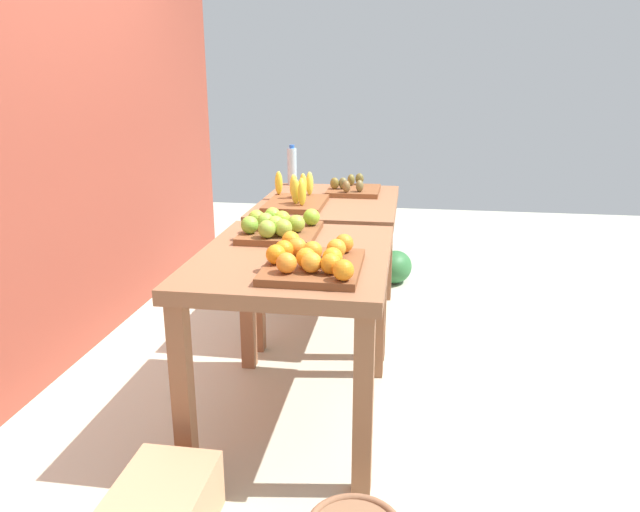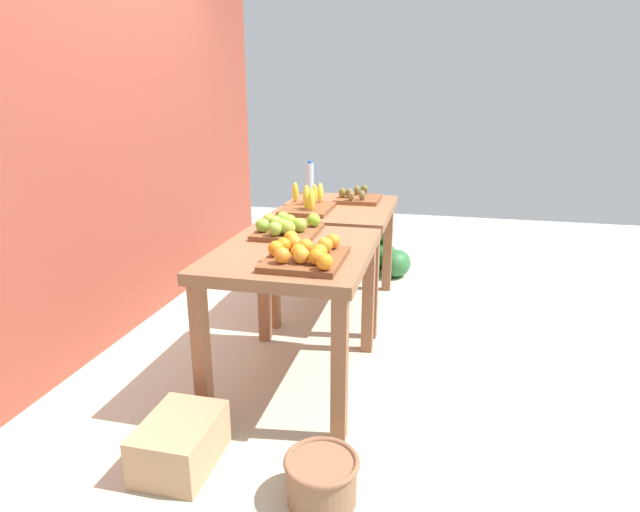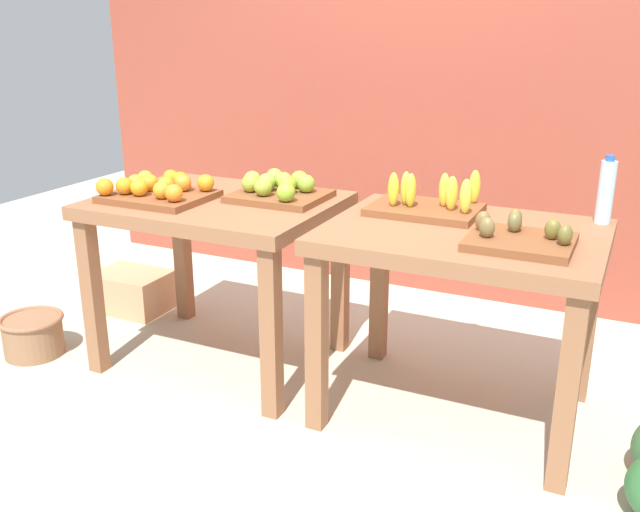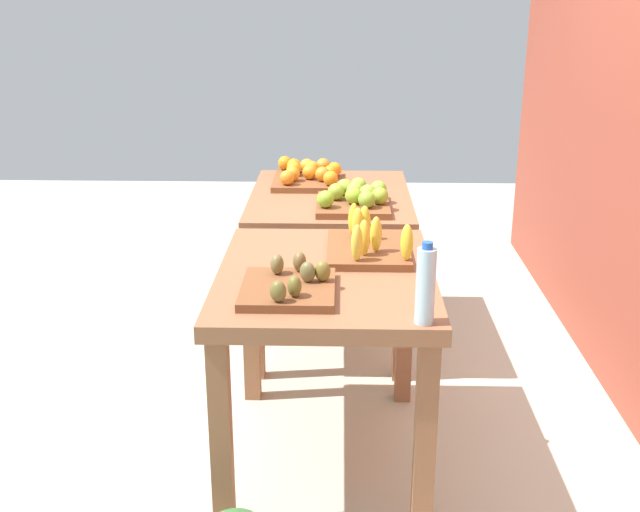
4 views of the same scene
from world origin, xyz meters
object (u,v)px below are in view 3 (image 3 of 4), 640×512
at_px(display_table_right, 462,258).
at_px(banana_crate, 428,203).
at_px(cardboard_produce_box, 132,291).
at_px(orange_bin, 158,190).
at_px(apple_bin, 278,189).
at_px(water_bottle, 606,192).
at_px(display_table_left, 217,224).
at_px(kiwi_bin, 520,238).
at_px(wicker_basket, 33,334).

height_order(display_table_right, banana_crate, banana_crate).
height_order(display_table_right, cardboard_produce_box, display_table_right).
distance_m(orange_bin, apple_bin, 0.53).
bearing_deg(banana_crate, water_bottle, 13.32).
relative_size(display_table_right, water_bottle, 3.89).
relative_size(display_table_left, water_bottle, 3.89).
height_order(apple_bin, cardboard_produce_box, apple_bin).
distance_m(display_table_left, orange_bin, 0.30).
height_order(kiwi_bin, wicker_basket, kiwi_bin).
relative_size(display_table_left, wicker_basket, 3.43).
relative_size(kiwi_bin, wicker_basket, 1.19).
xyz_separation_m(apple_bin, wicker_basket, (-1.11, -0.47, -0.73)).
xyz_separation_m(banana_crate, wicker_basket, (-1.79, -0.51, -0.73)).
bearing_deg(apple_bin, wicker_basket, -157.08).
bearing_deg(wicker_basket, orange_bin, 20.04).
height_order(apple_bin, wicker_basket, apple_bin).
xyz_separation_m(orange_bin, wicker_basket, (-0.64, -0.23, -0.73)).
bearing_deg(wicker_basket, banana_crate, 15.97).
xyz_separation_m(display_table_right, kiwi_bin, (0.23, -0.12, 0.15)).
bearing_deg(orange_bin, banana_crate, 13.65).
relative_size(display_table_left, display_table_right, 1.00).
bearing_deg(kiwi_bin, cardboard_produce_box, 168.96).
bearing_deg(water_bottle, banana_crate, -166.68).
bearing_deg(cardboard_produce_box, display_table_right, -8.92).
relative_size(orange_bin, wicker_basket, 1.51).
bearing_deg(orange_bin, apple_bin, 26.61).
bearing_deg(cardboard_produce_box, water_bottle, 0.42).
bearing_deg(orange_bin, display_table_right, 5.02).
xyz_separation_m(display_table_left, wicker_basket, (-0.86, -0.35, -0.57)).
relative_size(banana_crate, cardboard_produce_box, 1.10).
height_order(banana_crate, cardboard_produce_box, banana_crate).
relative_size(display_table_right, apple_bin, 2.60).
relative_size(orange_bin, kiwi_bin, 1.27).
bearing_deg(water_bottle, orange_bin, -166.47).
height_order(display_table_left, apple_bin, apple_bin).
height_order(apple_bin, water_bottle, water_bottle).
relative_size(water_bottle, cardboard_produce_box, 0.67).
height_order(display_table_left, wicker_basket, display_table_left).
bearing_deg(display_table_left, apple_bin, 25.53).
bearing_deg(banana_crate, orange_bin, -166.35).
xyz_separation_m(display_table_right, apple_bin, (-0.87, 0.12, 0.16)).
bearing_deg(wicker_basket, apple_bin, 22.92).
height_order(water_bottle, wicker_basket, water_bottle).
bearing_deg(apple_bin, banana_crate, 3.54).
xyz_separation_m(kiwi_bin, wicker_basket, (-2.21, -0.23, -0.71)).
bearing_deg(display_table_left, cardboard_produce_box, 159.25).
distance_m(banana_crate, wicker_basket, 2.00).
bearing_deg(apple_bin, display_table_left, -154.47).
height_order(kiwi_bin, water_bottle, water_bottle).
bearing_deg(wicker_basket, kiwi_bin, 6.02).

